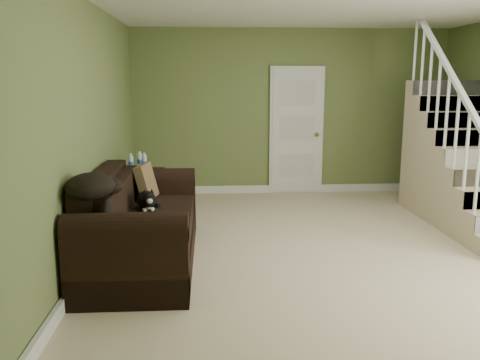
{
  "coord_description": "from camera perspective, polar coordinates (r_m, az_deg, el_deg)",
  "views": [
    {
      "loc": [
        -1.3,
        -5.33,
        1.82
      ],
      "look_at": [
        -0.96,
        0.25,
        0.7
      ],
      "focal_mm": 38.0,
      "sensor_mm": 36.0,
      "label": 1
    }
  ],
  "objects": [
    {
      "name": "wall_front",
      "position": [
        2.94,
        22.84,
        0.24
      ],
      "size": [
        5.0,
        0.04,
        2.6
      ],
      "primitive_type": "cube",
      "color": "olive",
      "rests_on": "floor"
    },
    {
      "name": "ceiling",
      "position": [
        5.54,
        10.68,
        19.19
      ],
      "size": [
        5.0,
        5.5,
        0.01
      ],
      "primitive_type": "cube",
      "color": "white",
      "rests_on": "wall_back"
    },
    {
      "name": "cat",
      "position": [
        5.33,
        -10.46,
        -2.25
      ],
      "size": [
        0.31,
        0.52,
        0.25
      ],
      "rotation": [
        0.0,
        0.0,
        0.24
      ],
      "color": "black",
      "rests_on": "sofa"
    },
    {
      "name": "banana",
      "position": [
        4.81,
        -10.86,
        -4.65
      ],
      "size": [
        0.12,
        0.17,
        0.05
      ],
      "primitive_type": "ellipsoid",
      "rotation": [
        0.0,
        0.0,
        0.53
      ],
      "color": "yellow",
      "rests_on": "sofa"
    },
    {
      "name": "throw_pillow",
      "position": [
        5.78,
        -10.47,
        -0.19
      ],
      "size": [
        0.25,
        0.42,
        0.41
      ],
      "primitive_type": "cube",
      "rotation": [
        0.0,
        -0.24,
        -0.15
      ],
      "color": "brown",
      "rests_on": "sofa"
    },
    {
      "name": "side_table",
      "position": [
        6.76,
        -11.18,
        -1.61
      ],
      "size": [
        0.63,
        0.63,
        0.89
      ],
      "rotation": [
        0.0,
        0.0,
        -0.17
      ],
      "color": "black",
      "rests_on": "floor"
    },
    {
      "name": "door",
      "position": [
        8.2,
        6.36,
        5.5
      ],
      "size": [
        0.86,
        0.12,
        2.02
      ],
      "color": "white",
      "rests_on": "floor"
    },
    {
      "name": "wall_left",
      "position": [
        5.49,
        -16.21,
        5.41
      ],
      "size": [
        0.04,
        5.5,
        2.6
      ],
      "primitive_type": "cube",
      "color": "olive",
      "rests_on": "floor"
    },
    {
      "name": "staircase",
      "position": [
        7.2,
        23.75,
        0.9
      ],
      "size": [
        1.0,
        2.51,
        2.82
      ],
      "color": "beige",
      "rests_on": "floor"
    },
    {
      "name": "wall_back",
      "position": [
        8.2,
        5.65,
        7.58
      ],
      "size": [
        5.0,
        0.04,
        2.6
      ],
      "primitive_type": "cube",
      "color": "olive",
      "rests_on": "floor"
    },
    {
      "name": "baseboard_back",
      "position": [
        8.34,
        5.52,
        -0.96
      ],
      "size": [
        5.0,
        0.04,
        0.12
      ],
      "primitive_type": "cube",
      "color": "white",
      "rests_on": "floor"
    },
    {
      "name": "throw_blanket",
      "position": [
        4.41,
        -16.5,
        -0.66
      ],
      "size": [
        0.54,
        0.62,
        0.22
      ],
      "primitive_type": "ellipsoid",
      "rotation": [
        0.0,
        0.0,
        0.32
      ],
      "color": "black",
      "rests_on": "sofa"
    },
    {
      "name": "floor",
      "position": [
        5.78,
        9.74,
        -7.23
      ],
      "size": [
        5.0,
        5.5,
        0.01
      ],
      "primitive_type": "cube",
      "color": "beige",
      "rests_on": "ground"
    },
    {
      "name": "baseboard_left",
      "position": [
        5.73,
        -15.24,
        -7.0
      ],
      "size": [
        0.04,
        5.5,
        0.12
      ],
      "primitive_type": "cube",
      "color": "white",
      "rests_on": "floor"
    },
    {
      "name": "sofa",
      "position": [
        5.21,
        -11.37,
        -5.36
      ],
      "size": [
        0.99,
        2.3,
        0.91
      ],
      "color": "black",
      "rests_on": "floor"
    }
  ]
}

